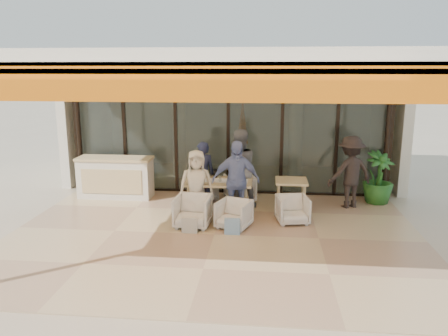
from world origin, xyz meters
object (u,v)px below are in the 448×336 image
object	(u,v)px
host_counter	(116,177)
chair_near_left	(193,210)
chair_far_left	(206,188)
diner_grey	(239,169)
side_table	(291,185)
diner_periwinkle	(236,181)
potted_palm	(378,178)
diner_navy	(203,174)
chair_far_right	(240,187)
diner_cream	(196,185)
side_chair	(293,208)
dining_table	(218,183)
chair_near_right	(234,213)
standing_woman	(350,172)

from	to	relation	value
host_counter	chair_near_left	size ratio (longest dim) A/B	2.56
chair_far_left	host_counter	bearing A→B (deg)	-12.47
chair_near_left	diner_grey	xyz separation A→B (m)	(0.84, 1.40, 0.56)
diner_grey	side_table	bearing A→B (deg)	149.76
host_counter	diner_periwinkle	bearing A→B (deg)	-23.36
host_counter	side_table	distance (m)	4.35
potted_palm	diner_navy	bearing A→B (deg)	-171.66
chair_far_right	side_table	size ratio (longest dim) A/B	0.96
diner_cream	side_table	distance (m)	2.15
chair_far_right	chair_near_left	size ratio (longest dim) A/B	0.99
diner_grey	side_chair	bearing A→B (deg)	121.41
potted_palm	side_chair	bearing A→B (deg)	-142.82
chair_far_right	side_chair	size ratio (longest dim) A/B	1.10
dining_table	chair_far_left	distance (m)	1.10
chair_near_left	chair_near_right	world-z (taller)	chair_near_left
chair_far_left	diner_navy	world-z (taller)	diner_navy
side_chair	chair_far_left	bearing A→B (deg)	133.39
dining_table	chair_far_right	world-z (taller)	dining_table
chair_far_left	chair_near_right	distance (m)	2.08
diner_periwinkle	side_table	world-z (taller)	diner_periwinkle
diner_grey	standing_woman	distance (m)	2.57
standing_woman	potted_palm	bearing A→B (deg)	-174.06
dining_table	diner_grey	distance (m)	0.66
diner_navy	standing_woman	bearing A→B (deg)	165.97
side_chair	side_table	bearing A→B (deg)	79.41
diner_grey	side_table	xyz separation A→B (m)	(1.20, -0.23, -0.28)
chair_far_left	standing_woman	world-z (taller)	standing_woman
dining_table	chair_near_left	distance (m)	1.09
diner_periwinkle	chair_near_left	bearing A→B (deg)	-160.64
chair_far_right	side_table	bearing A→B (deg)	132.36
diner_cream	standing_woman	xyz separation A→B (m)	(3.40, 1.11, 0.09)
host_counter	side_table	bearing A→B (deg)	-8.87
chair_near_left	diner_cream	xyz separation A→B (m)	(0.00, 0.50, 0.39)
dining_table	chair_far_left	size ratio (longest dim) A/B	2.54
chair_far_right	side_chair	xyz separation A→B (m)	(1.20, -1.48, -0.03)
chair_near_left	diner_cream	size ratio (longest dim) A/B	0.48
dining_table	side_table	xyz separation A→B (m)	(1.62, 0.21, -0.05)
chair_far_right	diner_navy	xyz separation A→B (m)	(-0.84, -0.50, 0.42)
dining_table	side_chair	bearing A→B (deg)	-18.34
diner_cream	standing_woman	bearing A→B (deg)	8.84
chair_far_left	diner_periwinkle	bearing A→B (deg)	106.93
diner_cream	side_table	bearing A→B (deg)	8.91
chair_near_left	standing_woman	distance (m)	3.79
chair_far_right	side_table	distance (m)	1.43
diner_cream	potted_palm	bearing A→B (deg)	10.80
diner_navy	side_table	xyz separation A→B (m)	(2.04, -0.23, -0.14)
side_chair	standing_woman	xyz separation A→B (m)	(1.36, 1.19, 0.52)
diner_cream	chair_far_left	bearing A→B (deg)	80.79
chair_near_left	potted_palm	world-z (taller)	potted_palm
potted_palm	chair_near_right	bearing A→B (deg)	-148.66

